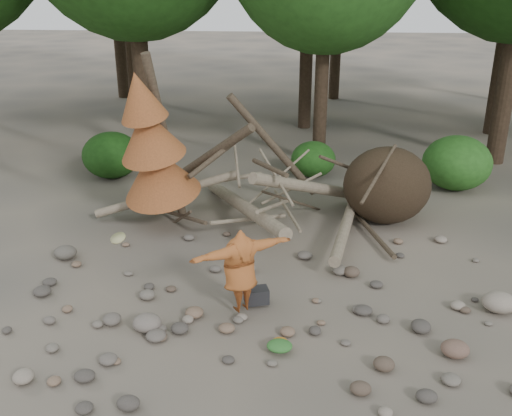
{
  "coord_description": "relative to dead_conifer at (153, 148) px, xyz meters",
  "views": [
    {
      "loc": [
        0.41,
        -9.48,
        5.86
      ],
      "look_at": [
        -0.49,
        1.5,
        1.4
      ],
      "focal_mm": 40.0,
      "sensor_mm": 36.0,
      "label": 1
    }
  ],
  "objects": [
    {
      "name": "boulder_front_left",
      "position": [
        0.88,
        -4.4,
        -1.96
      ],
      "size": [
        0.52,
        0.47,
        0.31
      ],
      "primitive_type": "ellipsoid",
      "color": "slate",
      "rests_on": "ground"
    },
    {
      "name": "backpack",
      "position": [
        2.76,
        -3.4,
        -1.96
      ],
      "size": [
        0.52,
        0.42,
        0.3
      ],
      "primitive_type": "cube",
      "rotation": [
        0.0,
        0.0,
        0.3
      ],
      "color": "black",
      "rests_on": "ground"
    },
    {
      "name": "boulder_mid_right",
      "position": [
        7.34,
        -3.23,
        -1.92
      ],
      "size": [
        0.63,
        0.57,
        0.38
      ],
      "primitive_type": "ellipsoid",
      "color": "gray",
      "rests_on": "ground"
    },
    {
      "name": "ground",
      "position": [
        3.12,
        -3.37,
        -2.11
      ],
      "size": [
        120.0,
        120.0,
        0.0
      ],
      "primitive_type": "plane",
      "color": "#514C44",
      "rests_on": "ground"
    },
    {
      "name": "bush_mid",
      "position": [
        3.92,
        4.43,
        -1.55
      ],
      "size": [
        1.4,
        1.4,
        1.12
      ],
      "primitive_type": "ellipsoid",
      "color": "#225719",
      "rests_on": "ground"
    },
    {
      "name": "boulder_mid_left",
      "position": [
        -1.67,
        -1.79,
        -1.96
      ],
      "size": [
        0.51,
        0.45,
        0.3
      ],
      "primitive_type": "ellipsoid",
      "color": "#5B554C",
      "rests_on": "ground"
    },
    {
      "name": "cloth_orange",
      "position": [
        3.27,
        -4.68,
        -2.06
      ],
      "size": [
        0.26,
        0.22,
        0.1
      ],
      "primitive_type": "ellipsoid",
      "color": "#AD6A1D",
      "rests_on": "ground"
    },
    {
      "name": "bush_left",
      "position": [
        -2.38,
        3.83,
        -1.39
      ],
      "size": [
        1.8,
        1.8,
        1.44
      ],
      "primitive_type": "ellipsoid",
      "color": "#1A4412",
      "rests_on": "ground"
    },
    {
      "name": "deadfall_pile",
      "position": [
        5.13,
        0.87,
        -1.16
      ],
      "size": [
        8.55,
        5.24,
        3.3
      ],
      "color": "#332619",
      "rests_on": "ground"
    },
    {
      "name": "dead_conifer",
      "position": [
        0.0,
        0.0,
        0.0
      ],
      "size": [
        2.06,
        2.16,
        4.35
      ],
      "color": "#4C3F30",
      "rests_on": "ground"
    },
    {
      "name": "cloth_green",
      "position": [
        3.27,
        -4.86,
        -2.03
      ],
      "size": [
        0.44,
        0.36,
        0.16
      ],
      "primitive_type": "ellipsoid",
      "color": "#2E692A",
      "rests_on": "ground"
    },
    {
      "name": "frisbee_thrower",
      "position": [
        2.48,
        -3.68,
        -1.21
      ],
      "size": [
        3.23,
        1.54,
        1.65
      ],
      "color": "#A35425",
      "rests_on": "ground"
    },
    {
      "name": "boulder_front_right",
      "position": [
        6.18,
        -4.72,
        -1.97
      ],
      "size": [
        0.47,
        0.42,
        0.28
      ],
      "primitive_type": "ellipsoid",
      "color": "brown",
      "rests_on": "ground"
    },
    {
      "name": "bush_right",
      "position": [
        8.12,
        3.63,
        -1.31
      ],
      "size": [
        2.0,
        2.0,
        1.6
      ],
      "primitive_type": "ellipsoid",
      "color": "#2B6720",
      "rests_on": "ground"
    }
  ]
}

